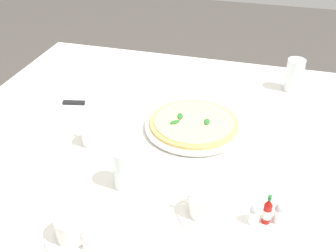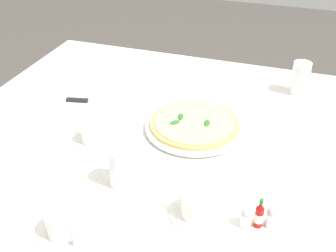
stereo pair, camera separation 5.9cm
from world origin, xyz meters
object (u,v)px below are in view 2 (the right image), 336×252
Objects in this scene: coffee_cup_center_back at (196,207)px; water_glass_far_right at (300,80)px; pizza at (194,123)px; dinner_knife at (63,100)px; hot_sauce_bottle at (259,215)px; salt_shaker at (246,218)px; pepper_shaker at (271,218)px; water_glass_far_left at (121,169)px; napkin_folded at (64,103)px; coffee_cup_right_edge at (64,225)px; coffee_cup_left_edge at (94,134)px; pizza_plate at (194,127)px.

water_glass_far_right is (-0.19, -0.71, 0.03)m from coffee_cup_center_back.
pizza is 0.47m from dinner_knife.
water_glass_far_right is 1.45× the size of hot_sauce_bottle.
pizza is at bearing -73.66° from coffee_cup_center_back.
salt_shaker is (-0.12, -0.00, -0.00)m from coffee_cup_center_back.
pepper_shaker is at bearing 88.80° from water_glass_far_right.
pepper_shaker is at bearing 143.75° from dinner_knife.
water_glass_far_left is (0.11, 0.31, 0.02)m from pizza.
hot_sauce_bottle reaches higher than napkin_folded.
coffee_cup_right_edge is at bearing 22.05° from salt_shaker.
coffee_cup_right_edge is at bearing 72.13° from pizza.
coffee_cup_right_edge reaches higher than coffee_cup_left_edge.
hot_sauce_bottle is (-0.25, 0.34, 0.02)m from pizza_plate.
salt_shaker is at bearing 122.18° from pizza_plate.
pizza_plate is at bearing -57.82° from salt_shaker.
napkin_folded is (0.30, -0.51, -0.02)m from coffee_cup_right_edge.
coffee_cup_right_edge is at bearing 75.81° from water_glass_far_left.
salt_shaker reaches higher than dinner_knife.
coffee_cup_center_back reaches higher than pizza_plate.
water_glass_far_right is (-0.56, -0.51, 0.03)m from coffee_cup_left_edge.
pizza_plate is 2.34× the size of coffee_cup_center_back.
coffee_cup_center_back is at bearing 7.92° from pepper_shaker.
coffee_cup_center_back is at bearing 140.65° from napkin_folded.
coffee_cup_center_back is 0.15m from hot_sauce_bottle.
coffee_cup_right_edge reaches higher than napkin_folded.
dinner_knife is at bearing 4.97° from napkin_folded.
pepper_shaker reaches higher than dinner_knife.
coffee_cup_center_back is 0.68× the size of dinner_knife.
hot_sauce_bottle is at bearing 174.27° from water_glass_far_left.
pizza_plate is 1.11× the size of pizza.
pizza_plate is at bearing -53.91° from hot_sauce_bottle.
napkin_folded is 1.20× the size of dinner_knife.
coffee_cup_right_edge is 0.45m from hot_sauce_bottle.
coffee_cup_left_edge is at bearing -19.61° from hot_sauce_bottle.
water_glass_far_right is at bearing -104.79° from coffee_cup_center_back.
water_glass_far_right is 0.84m from napkin_folded.
water_glass_far_left is at bearing 69.78° from pizza.
napkin_folded is at bearing -39.11° from coffee_cup_left_edge.
coffee_cup_left_edge is 0.26m from napkin_folded.
water_glass_far_left is 0.39m from pepper_shaker.
water_glass_far_left reaches higher than napkin_folded.
pizza is at bearing 172.53° from napkin_folded.
dinner_knife is 3.46× the size of salt_shaker.
water_glass_far_right is at bearing -129.50° from pizza_plate.
pepper_shaker is (-0.75, 0.34, 0.02)m from napkin_folded.
coffee_cup_right_edge is 0.42m from salt_shaker.
coffee_cup_center_back reaches higher than dinner_knife.
water_glass_far_left is 0.47m from napkin_folded.
coffee_cup_center_back is at bearing 135.85° from dinner_knife.
napkin_folded is (0.35, -0.31, -0.04)m from water_glass_far_left.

